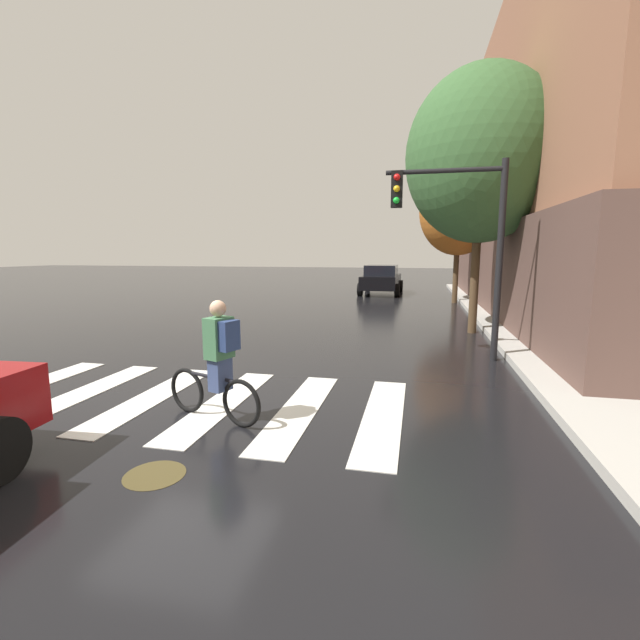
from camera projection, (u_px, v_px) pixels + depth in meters
name	position (u px, v px, depth m)	size (l,w,h in m)	color
ground_plane	(183.00, 400.00, 6.92)	(120.00, 120.00, 0.00)	black
crosswalk_stripes	(187.00, 400.00, 6.91)	(6.72, 3.29, 0.01)	silver
manhole_cover	(155.00, 475.00, 4.60)	(0.64, 0.64, 0.01)	#473D1E
sedan_mid	(381.00, 279.00, 24.38)	(2.27, 4.69, 1.61)	black
cyclist	(218.00, 362.00, 5.94)	(1.63, 0.63, 1.69)	black
traffic_light_near	(460.00, 226.00, 9.20)	(2.47, 0.28, 4.20)	black
fire_hydrant	(563.00, 330.00, 10.18)	(0.33, 0.22, 0.78)	gold
street_tree_near	(481.00, 156.00, 11.94)	(4.09, 4.09, 7.27)	#4C3823
street_tree_mid	(459.00, 211.00, 19.51)	(3.45, 3.45, 6.14)	#4C3823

